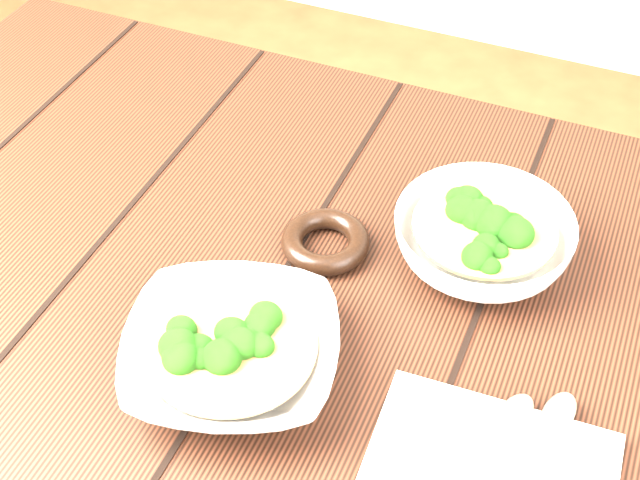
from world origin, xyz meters
TOP-DOWN VIEW (x-y plane):
  - table at (0.00, 0.00)m, footprint 1.20×0.80m
  - soup_bowl_front at (-0.01, -0.11)m, footprint 0.25×0.25m
  - soup_bowl_back at (0.16, 0.12)m, footprint 0.23×0.23m
  - trivet at (0.01, 0.08)m, footprint 0.12×0.12m
  - spoon_left at (0.23, -0.09)m, footprint 0.06×0.17m
  - spoon_right at (0.27, -0.08)m, footprint 0.05×0.17m

SIDE VIEW (x-z plane):
  - table at x=0.00m, z-range 0.26..1.01m
  - trivet at x=0.01m, z-range 0.75..0.77m
  - spoon_left at x=0.23m, z-range 0.76..0.77m
  - spoon_right at x=0.27m, z-range 0.76..0.77m
  - soup_bowl_front at x=-0.01m, z-range 0.75..0.80m
  - soup_bowl_back at x=0.16m, z-range 0.75..0.81m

